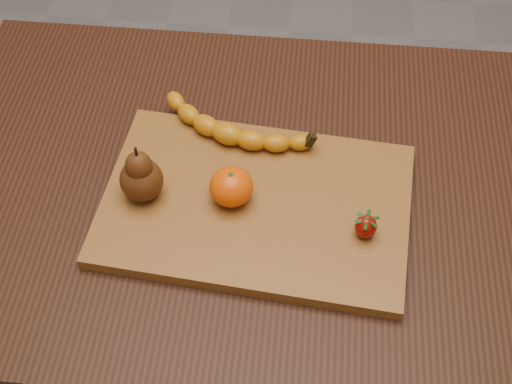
# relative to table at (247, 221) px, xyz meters

# --- Properties ---
(ground) EXTENTS (3.50, 3.50, 0.00)m
(ground) POSITION_rel_table_xyz_m (0.00, 0.00, -0.66)
(ground) COLOR slate
(ground) RESTS_ON ground
(table) EXTENTS (1.00, 0.70, 0.76)m
(table) POSITION_rel_table_xyz_m (0.00, 0.00, 0.00)
(table) COLOR black
(table) RESTS_ON ground
(cutting_board) EXTENTS (0.47, 0.34, 0.02)m
(cutting_board) POSITION_rel_table_xyz_m (0.02, -0.05, 0.11)
(cutting_board) COLOR brown
(cutting_board) RESTS_ON table
(banana) EXTENTS (0.23, 0.13, 0.03)m
(banana) POSITION_rel_table_xyz_m (-0.04, 0.07, 0.14)
(banana) COLOR #C07609
(banana) RESTS_ON cutting_board
(pear) EXTENTS (0.08, 0.08, 0.10)m
(pear) POSITION_rel_table_xyz_m (-0.15, -0.05, 0.17)
(pear) COLOR #4A240C
(pear) RESTS_ON cutting_board
(mandarin) EXTENTS (0.08, 0.08, 0.05)m
(mandarin) POSITION_rel_table_xyz_m (-0.02, -0.05, 0.15)
(mandarin) COLOR #D94502
(mandarin) RESTS_ON cutting_board
(strawberry) EXTENTS (0.04, 0.04, 0.04)m
(strawberry) POSITION_rel_table_xyz_m (0.18, -0.09, 0.14)
(strawberry) COLOR #880803
(strawberry) RESTS_ON cutting_board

